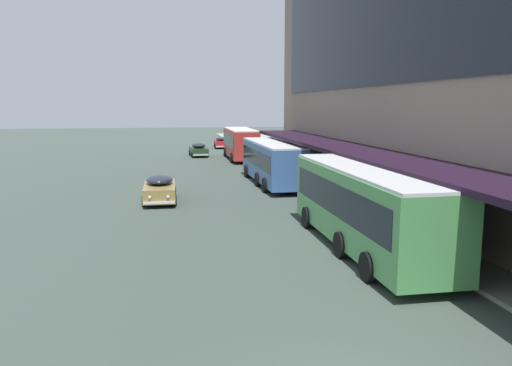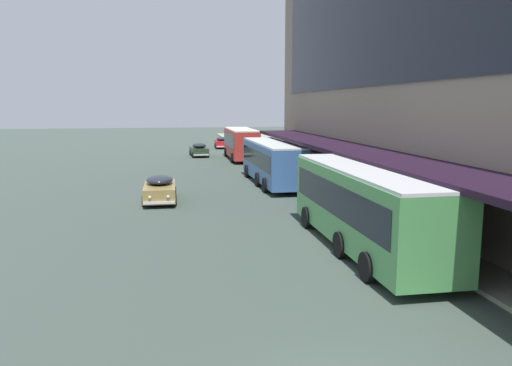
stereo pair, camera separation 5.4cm
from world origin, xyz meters
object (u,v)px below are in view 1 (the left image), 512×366
transit_bus_kerbside_front (240,142)px  sedan_lead_near (199,150)px  transit_bus_kerbside_rear (365,203)px  sedan_trailing_mid (160,189)px  sedan_second_mid (221,142)px  transit_bus_kerbside_far (272,160)px

transit_bus_kerbside_front → sedan_lead_near: transit_bus_kerbside_front is taller
transit_bus_kerbside_rear → sedan_trailing_mid: transit_bus_kerbside_rear is taller
sedan_second_mid → sedan_lead_near: (-3.64, -10.42, 0.00)m
transit_bus_kerbside_far → sedan_lead_near: 21.27m
sedan_second_mid → sedan_lead_near: bearing=-109.3°
transit_bus_kerbside_front → transit_bus_kerbside_far: 16.78m
transit_bus_kerbside_front → sedan_trailing_mid: size_ratio=2.07×
sedan_lead_near → transit_bus_kerbside_rear: bearing=-83.6°
transit_bus_kerbside_front → transit_bus_kerbside_far: bearing=-90.5°
transit_bus_kerbside_front → sedan_trailing_mid: bearing=-110.2°
sedan_trailing_mid → sedan_second_mid: bearing=78.3°
sedan_trailing_mid → sedan_lead_near: (3.96, 26.14, -0.02)m
transit_bus_kerbside_rear → sedan_trailing_mid: bearing=125.1°
transit_bus_kerbside_far → sedan_trailing_mid: 9.63m
transit_bus_kerbside_far → sedan_lead_near: (-4.03, 20.86, -1.01)m
transit_bus_kerbside_rear → transit_bus_kerbside_front: bearing=90.1°
sedan_trailing_mid → sedan_second_mid: size_ratio=1.04×
transit_bus_kerbside_rear → transit_bus_kerbside_far: bearing=90.7°
sedan_trailing_mid → sedan_lead_near: bearing=81.4°
sedan_trailing_mid → sedan_second_mid: sedan_trailing_mid is taller
transit_bus_kerbside_rear → transit_bus_kerbside_far: (-0.22, 16.97, -0.13)m
sedan_trailing_mid → sedan_lead_near: sedan_trailing_mid is taller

